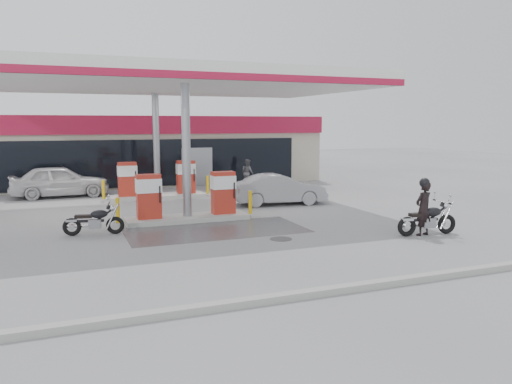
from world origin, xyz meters
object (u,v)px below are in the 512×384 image
pump_island_far (157,184)px  biker_main (423,208)px  hatchback_silver (279,189)px  parked_car_left (57,177)px  sedan_white (60,181)px  pump_island_near (187,202)px  attendant (248,173)px  main_motorcycle (428,220)px  parked_motorcycle (95,222)px

pump_island_far → biker_main: (6.47, -11.19, 0.17)m
pump_island_far → hatchback_silver: size_ratio=1.25×
parked_car_left → sedan_white: bearing=-176.6°
pump_island_near → sedan_white: 9.29m
parked_car_left → attendant: bearing=-106.1°
main_motorcycle → parked_motorcycle: size_ratio=1.10×
pump_island_far → sedan_white: bearing=153.3°
sedan_white → parked_car_left: 3.81m
biker_main → parked_car_left: biker_main is taller
biker_main → sedan_white: (-10.83, 13.39, -0.10)m
hatchback_silver → parked_car_left: size_ratio=0.99×
pump_island_far → hatchback_silver: 6.06m
pump_island_far → main_motorcycle: size_ratio=2.42×
hatchback_silver → parked_car_left: hatchback_silver is taller
pump_island_near → parked_motorcycle: size_ratio=2.68×
pump_island_near → sedan_white: (-4.37, 8.20, 0.07)m
main_motorcycle → parked_motorcycle: main_motorcycle is taller
sedan_white → hatchback_silver: 10.89m
pump_island_near → parked_car_left: bearing=110.6°
pump_island_near → parked_motorcycle: pump_island_near is taller
pump_island_near → pump_island_far: bearing=90.0°
pump_island_near → hatchback_silver: 5.21m
pump_island_far → main_motorcycle: pump_island_far is taller
sedan_white → biker_main: bearing=-142.5°
main_motorcycle → parked_car_left: size_ratio=0.51×
parked_motorcycle → parked_car_left: 13.30m
main_motorcycle → parked_motorcycle: (-10.02, 3.95, -0.04)m
biker_main → hatchback_silver: (-1.75, 7.39, -0.20)m
pump_island_far → hatchback_silver: pump_island_far is taller
pump_island_near → attendant: 10.48m
main_motorcycle → biker_main: (-0.20, 0.02, 0.40)m
biker_main → attendant: size_ratio=1.13×
pump_island_near → attendant: pump_island_near is taller
pump_island_far → parked_car_left: (-4.50, 6.00, -0.11)m
pump_island_far → attendant: 6.34m
main_motorcycle → biker_main: biker_main is taller
pump_island_far → main_motorcycle: (6.66, -11.21, -0.23)m
pump_island_near → attendant: (5.68, 8.80, 0.07)m
pump_island_near → biker_main: 8.29m
pump_island_near → parked_car_left: 12.82m
attendant → pump_island_far: bearing=104.8°
pump_island_far → parked_car_left: 7.50m
sedan_white → attendant: size_ratio=2.95×
pump_island_far → biker_main: bearing=-60.0°
hatchback_silver → pump_island_near: bearing=122.3°
sedan_white → parked_car_left: (-0.13, 3.80, -0.18)m
biker_main → parked_motorcycle: (-9.82, 3.94, -0.44)m
biker_main → parked_car_left: (-10.97, 17.19, -0.27)m
parked_motorcycle → attendant: bearing=57.6°
main_motorcycle → pump_island_near: bearing=148.0°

